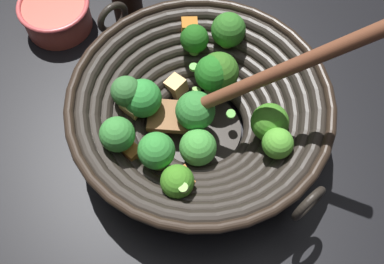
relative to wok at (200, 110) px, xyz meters
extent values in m
plane|color=black|center=(0.00, 0.00, -0.06)|extent=(4.00, 4.00, 0.00)
cylinder|color=black|center=(0.00, 0.00, -0.06)|extent=(0.13, 0.13, 0.01)
torus|color=black|center=(0.00, 0.00, -0.04)|extent=(0.18, 0.18, 0.02)
torus|color=black|center=(0.00, 0.00, -0.03)|extent=(0.20, 0.20, 0.02)
torus|color=black|center=(0.00, 0.00, -0.02)|extent=(0.23, 0.23, 0.02)
torus|color=black|center=(0.00, 0.00, -0.01)|extent=(0.26, 0.26, 0.02)
torus|color=black|center=(0.00, 0.00, 0.00)|extent=(0.29, 0.29, 0.02)
torus|color=black|center=(0.00, 0.00, 0.01)|extent=(0.32, 0.32, 0.02)
torus|color=black|center=(0.00, 0.00, 0.02)|extent=(0.35, 0.35, 0.02)
torus|color=black|center=(0.00, 0.00, 0.03)|extent=(0.36, 0.36, 0.01)
torus|color=black|center=(-0.11, 0.16, 0.03)|extent=(0.05, 0.04, 0.05)
torus|color=black|center=(0.11, -0.16, 0.03)|extent=(0.05, 0.04, 0.05)
cylinder|color=#78A13C|center=(0.10, -0.03, -0.01)|extent=(0.02, 0.02, 0.02)
sphere|color=#377637|center=(0.10, -0.03, 0.02)|extent=(0.04, 0.04, 0.04)
cylinder|color=#79A448|center=(-0.03, -0.06, -0.03)|extent=(0.03, 0.03, 0.02)
sphere|color=#346E20|center=(-0.03, -0.06, 0.01)|extent=(0.06, 0.06, 0.06)
cylinder|color=#7BBC58|center=(-0.01, -0.11, -0.01)|extent=(0.02, 0.02, 0.01)
sphere|color=#1F5E19|center=(-0.01, -0.11, 0.02)|extent=(0.04, 0.04, 0.04)
cylinder|color=#6EA049|center=(0.01, 0.05, -0.04)|extent=(0.03, 0.03, 0.01)
sphere|color=green|center=(0.01, 0.05, -0.02)|extent=(0.05, 0.05, 0.05)
cylinder|color=#5A9B43|center=(-0.09, 0.07, 0.00)|extent=(0.02, 0.02, 0.02)
sphere|color=#56AA34|center=(-0.09, 0.07, 0.02)|extent=(0.04, 0.04, 0.04)
cylinder|color=#5D8F37|center=(0.01, 0.00, -0.03)|extent=(0.03, 0.03, 0.02)
sphere|color=#338235|center=(0.01, 0.00, 0.00)|extent=(0.06, 0.06, 0.06)
cylinder|color=#89AB4C|center=(-0.06, -0.11, 0.00)|extent=(0.03, 0.02, 0.02)
sphere|color=#2E6E23|center=(-0.06, -0.11, 0.03)|extent=(0.05, 0.05, 0.05)
cylinder|color=#7AAA3E|center=(-0.09, 0.04, -0.01)|extent=(0.03, 0.03, 0.02)
sphere|color=#3D8022|center=(-0.09, 0.04, 0.02)|extent=(0.05, 0.05, 0.05)
cylinder|color=#81C04D|center=(0.11, 0.04, 0.01)|extent=(0.02, 0.02, 0.02)
sphere|color=#398A39|center=(0.11, 0.04, 0.03)|extent=(0.05, 0.05, 0.05)
cylinder|color=#69A34A|center=(0.08, -0.02, -0.02)|extent=(0.03, 0.03, 0.02)
sphere|color=green|center=(0.08, -0.02, 0.01)|extent=(0.05, 0.05, 0.05)
cylinder|color=#87B44F|center=(0.06, 0.07, 0.00)|extent=(0.03, 0.03, 0.02)
sphere|color=#338E37|center=(0.06, 0.07, 0.03)|extent=(0.05, 0.05, 0.05)
cylinder|color=#5A8D4D|center=(-0.03, -0.05, -0.02)|extent=(0.03, 0.03, 0.02)
sphere|color=#226E1F|center=(-0.03, -0.05, 0.01)|extent=(0.05, 0.05, 0.05)
cylinder|color=#789C4F|center=(0.04, 0.11, -0.01)|extent=(0.02, 0.02, 0.02)
sphere|color=#3F8521|center=(0.04, 0.11, 0.02)|extent=(0.04, 0.04, 0.04)
cube|color=#C5702E|center=(0.10, 0.05, -0.01)|extent=(0.03, 0.03, 0.02)
cube|color=#C76D2D|center=(0.04, 0.10, 0.00)|extent=(0.04, 0.04, 0.03)
cube|color=#BB6C22|center=(0.00, -0.13, 0.02)|extent=(0.03, 0.03, 0.03)
cube|color=#ECB66E|center=(0.03, -0.07, -0.03)|extent=(0.04, 0.04, 0.03)
cube|color=#E1BA6D|center=(0.09, -0.02, 0.00)|extent=(0.04, 0.04, 0.03)
cylinder|color=#6BC651|center=(0.00, -0.07, 0.00)|extent=(0.02, 0.02, 0.01)
cylinder|color=#99D166|center=(0.00, -0.04, -0.01)|extent=(0.02, 0.02, 0.01)
cylinder|color=#6BC651|center=(0.05, 0.11, 0.02)|extent=(0.02, 0.02, 0.01)
cylinder|color=#6BC651|center=(-0.05, 0.00, -0.02)|extent=(0.01, 0.01, 0.01)
cylinder|color=#99D166|center=(0.03, 0.12, 0.03)|extent=(0.01, 0.01, 0.01)
cube|color=brown|center=(0.04, -0.01, -0.02)|extent=(0.08, 0.06, 0.01)
cylinder|color=brown|center=(-0.09, 0.02, 0.10)|extent=(0.22, 0.06, 0.21)
cylinder|color=#D15647|center=(0.21, -0.23, -0.04)|extent=(0.11, 0.11, 0.05)
torus|color=#CF4D4E|center=(0.21, -0.23, -0.01)|extent=(0.12, 0.12, 0.01)
cylinder|color=#56B247|center=(0.21, -0.21, -0.04)|extent=(0.02, 0.02, 0.01)
cylinder|color=#56B247|center=(0.20, -0.21, -0.04)|extent=(0.02, 0.02, 0.01)
cylinder|color=#99D166|center=(0.24, -0.26, -0.04)|extent=(0.02, 0.02, 0.01)
cylinder|color=#6BC651|center=(0.22, -0.24, -0.04)|extent=(0.02, 0.02, 0.01)
camera|label=1|loc=(0.05, 0.32, 0.55)|focal=43.31mm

